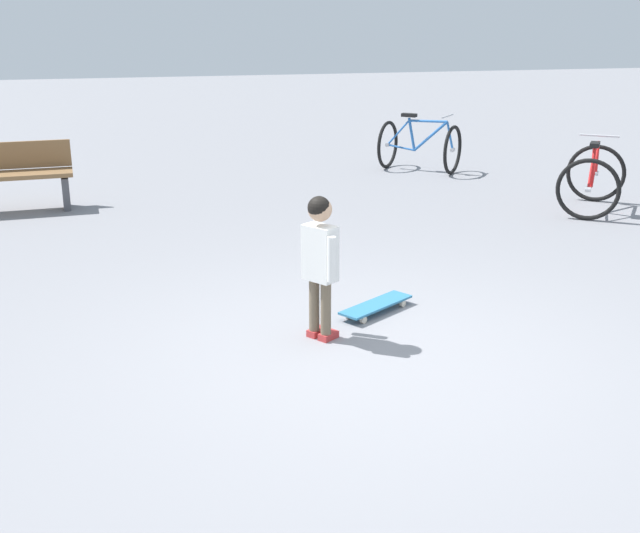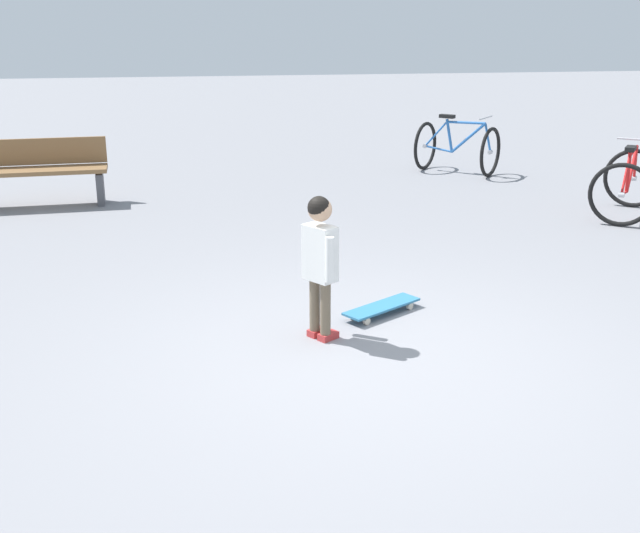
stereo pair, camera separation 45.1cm
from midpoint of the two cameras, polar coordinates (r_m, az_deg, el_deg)
The scene contains 6 objects.
ground_plane at distance 5.41m, azimuth 6.07°, elevation -6.94°, with size 50.00×50.00×0.00m, color gray.
child_person at distance 5.54m, azimuth 2.34°, elevation 1.02°, with size 0.27×0.41×1.06m.
skateboard at distance 6.22m, azimuth 6.57°, elevation -2.96°, with size 0.69×0.54×0.07m.
bicycle_near at distance 11.82m, azimuth 10.98°, elevation 8.45°, with size 1.27×1.24×0.85m.
bicycle_mid at distance 9.83m, azimuth 22.63°, elevation 5.51°, with size 1.21×1.28×0.85m.
street_bench at distance 10.11m, azimuth -18.43°, elevation 6.53°, with size 1.62×0.54×0.80m.
Camera 2 is at (1.11, 4.77, 2.27)m, focal length 44.28 mm.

